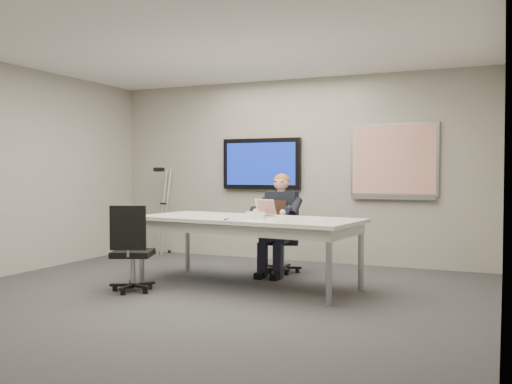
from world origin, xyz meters
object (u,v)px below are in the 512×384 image
at_px(office_chair_far, 283,250).
at_px(conference_table, 248,225).
at_px(seated_person, 277,234).
at_px(laptop, 263,212).
at_px(office_chair_near, 132,265).

bearing_deg(office_chair_far, conference_table, -110.37).
bearing_deg(office_chair_far, seated_person, -105.02).
bearing_deg(laptop, office_chair_near, -121.43).
height_order(conference_table, office_chair_near, office_chair_near).
bearing_deg(office_chair_near, laptop, -159.50).
bearing_deg(office_chair_near, office_chair_far, -142.15).
distance_m(conference_table, office_chair_near, 1.42).
height_order(office_chair_far, seated_person, seated_person).
bearing_deg(seated_person, office_chair_near, -129.32).
xyz_separation_m(office_chair_far, laptop, (0.06, -0.84, 0.58)).
bearing_deg(laptop, seated_person, 110.79).
xyz_separation_m(office_chair_near, laptop, (1.17, 1.08, 0.57)).
bearing_deg(conference_table, office_chair_near, -135.02).
xyz_separation_m(conference_table, laptop, (0.10, 0.23, 0.15)).
height_order(seated_person, laptop, seated_person).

